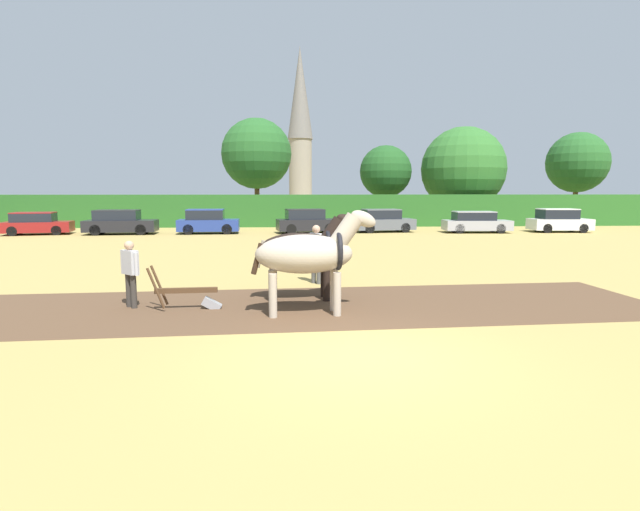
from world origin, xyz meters
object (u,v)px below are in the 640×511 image
Objects in this scene: tree_center at (577,163)px; draft_horse_lead_left at (309,254)px; farmer_beside_team at (316,249)px; parked_car_left at (37,224)px; tree_left at (386,172)px; tree_center_left at (463,169)px; church_spire at (300,127)px; draft_horse_lead_right at (303,250)px; parked_car_right at (383,221)px; parked_car_far_right at (476,222)px; plow at (192,296)px; parked_car_center_left at (120,223)px; farmer_at_plow at (130,269)px; parked_car_center at (208,222)px; tree_far_left at (256,154)px; parked_car_center_right at (307,222)px; parked_car_end_right at (559,221)px.

tree_center reaches higher than draft_horse_lead_left.
farmer_beside_team is 24.82m from parked_car_left.
tree_left is 0.80× the size of tree_center_left.
draft_horse_lead_right is at bearing -91.07° from church_spire.
parked_car_right is at bearing -101.42° from tree_left.
draft_horse_lead_left is 24.76m from parked_car_far_right.
tree_center_left reaches higher than plow.
parked_car_left is (-42.55, -12.13, -4.67)m from tree_center.
parked_car_left is 5.24m from parked_car_center_left.
tree_left is 3.85× the size of farmer_beside_team.
tree_center_left is 4.80× the size of farmer_beside_team.
farmer_at_plow is (-12.19, -32.24, -3.55)m from tree_left.
church_spire is at bearing 74.76° from parked_car_center.
draft_horse_lead_left reaches higher than farmer_at_plow.
tree_far_left is 2.13× the size of parked_car_center_right.
plow is (-3.62, -53.33, -10.56)m from church_spire.
draft_horse_lead_left is 1.63× the size of farmer_beside_team.
parked_car_center_left is at bearing -177.22° from parked_car_far_right.
tree_far_left is 1.13× the size of tree_center.
draft_horse_lead_left is 0.72× the size of parked_car_end_right.
tree_left is 1.70× the size of parked_car_end_right.
tree_left is 34.46m from plow.
parked_car_right is at bearing 174.69° from parked_car_far_right.
parked_car_center_right is 5.21m from parked_car_right.
draft_horse_lead_right is 2.95m from plow.
parked_car_left is (-17.52, -32.13, -10.19)m from church_spire.
plow is 29.47m from parked_car_end_right.
tree_left is 13.74m from parked_car_center_right.
tree_center is 39.52m from parked_car_center_left.
plow is 0.42× the size of parked_car_center.
plow is at bearing -118.57° from tree_center_left.
church_spire is at bearing 80.37° from parked_car_center_right.
parked_car_center is (-6.18, 18.26, -0.27)m from farmer_beside_team.
church_spire is 5.23× the size of parked_car_end_right.
parked_car_center_right is 1.08× the size of parked_car_end_right.
tree_center is 2.83× the size of draft_horse_lead_left.
tree_center_left is 12.36m from parked_car_end_right.
parked_car_center is at bearing -2.32° from parked_car_center_left.
parked_car_center_left is at bearing -149.65° from tree_left.
tree_far_left is at bearing 152.41° from parked_car_end_right.
tree_center is 1.83× the size of parked_car_far_right.
plow is 0.39× the size of parked_car_center_right.
parked_car_far_right is at bearing -70.80° from tree_left.
parked_car_right is (22.49, 0.74, 0.06)m from parked_car_left.
parked_car_left is at bearing -164.09° from tree_center.
draft_horse_lead_right is at bearing -104.34° from tree_left.
farmer_at_plow is at bearing -112.18° from parked_car_center_right.
parked_car_end_right is at bearing -30.34° from tree_far_left.
draft_horse_lead_left is 0.65× the size of parked_car_far_right.
parked_car_right is at bearing 179.02° from parked_car_end_right.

